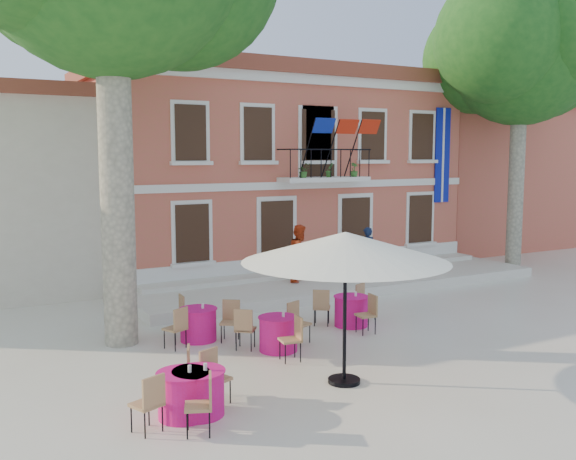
{
  "coord_description": "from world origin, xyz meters",
  "views": [
    {
      "loc": [
        -9.65,
        -12.81,
        4.34
      ],
      "look_at": [
        -0.56,
        3.5,
        2.13
      ],
      "focal_mm": 40.0,
      "sensor_mm": 36.0,
      "label": 1
    }
  ],
  "objects_px": {
    "patio_umbrella": "(345,247)",
    "cafe_table_4": "(351,309)",
    "cafe_table_1": "(278,332)",
    "pedestrian_navy": "(367,251)",
    "plane_tree_east": "(522,51)",
    "pedestrian_orange": "(300,253)",
    "cafe_table_3": "(198,323)",
    "cafe_table_2": "(199,391)",
    "cafe_table_0": "(183,393)"
  },
  "relations": [
    {
      "from": "pedestrian_navy",
      "to": "cafe_table_4",
      "type": "xyz_separation_m",
      "value": [
        -3.51,
        -4.16,
        -0.68
      ]
    },
    {
      "from": "pedestrian_orange",
      "to": "cafe_table_2",
      "type": "xyz_separation_m",
      "value": [
        -6.43,
        -7.68,
        -0.79
      ]
    },
    {
      "from": "patio_umbrella",
      "to": "cafe_table_3",
      "type": "height_order",
      "value": "patio_umbrella"
    },
    {
      "from": "cafe_table_2",
      "to": "cafe_table_4",
      "type": "distance_m",
      "value": 6.4
    },
    {
      "from": "cafe_table_0",
      "to": "cafe_table_4",
      "type": "xyz_separation_m",
      "value": [
        5.69,
        3.36,
        0.01
      ]
    },
    {
      "from": "cafe_table_2",
      "to": "cafe_table_3",
      "type": "distance_m",
      "value": 4.36
    },
    {
      "from": "pedestrian_navy",
      "to": "cafe_table_3",
      "type": "xyz_separation_m",
      "value": [
        -7.37,
        -3.49,
        -0.68
      ]
    },
    {
      "from": "plane_tree_east",
      "to": "pedestrian_navy",
      "type": "bearing_deg",
      "value": 177.91
    },
    {
      "from": "plane_tree_east",
      "to": "cafe_table_1",
      "type": "relative_size",
      "value": 5.95
    },
    {
      "from": "cafe_table_0",
      "to": "cafe_table_2",
      "type": "height_order",
      "value": "same"
    },
    {
      "from": "pedestrian_orange",
      "to": "patio_umbrella",
      "type": "bearing_deg",
      "value": -155.89
    },
    {
      "from": "cafe_table_2",
      "to": "cafe_table_1",
      "type": "bearing_deg",
      "value": 41.07
    },
    {
      "from": "cafe_table_0",
      "to": "cafe_table_3",
      "type": "distance_m",
      "value": 4.43
    },
    {
      "from": "patio_umbrella",
      "to": "pedestrian_navy",
      "type": "xyz_separation_m",
      "value": [
        5.96,
        7.47,
        -1.5
      ]
    },
    {
      "from": "patio_umbrella",
      "to": "cafe_table_4",
      "type": "height_order",
      "value": "patio_umbrella"
    },
    {
      "from": "cafe_table_1",
      "to": "cafe_table_4",
      "type": "relative_size",
      "value": 0.99
    },
    {
      "from": "cafe_table_0",
      "to": "cafe_table_2",
      "type": "xyz_separation_m",
      "value": [
        0.26,
        -0.04,
        0.0
      ]
    },
    {
      "from": "plane_tree_east",
      "to": "patio_umbrella",
      "type": "bearing_deg",
      "value": -150.37
    },
    {
      "from": "plane_tree_east",
      "to": "cafe_table_1",
      "type": "bearing_deg",
      "value": -159.34
    },
    {
      "from": "patio_umbrella",
      "to": "pedestrian_orange",
      "type": "distance_m",
      "value": 8.46
    },
    {
      "from": "pedestrian_navy",
      "to": "pedestrian_orange",
      "type": "relative_size",
      "value": 0.89
    },
    {
      "from": "pedestrian_navy",
      "to": "patio_umbrella",
      "type": "bearing_deg",
      "value": 68.89
    },
    {
      "from": "plane_tree_east",
      "to": "cafe_table_2",
      "type": "distance_m",
      "value": 18.95
    },
    {
      "from": "cafe_table_3",
      "to": "cafe_table_4",
      "type": "relative_size",
      "value": 1.0
    },
    {
      "from": "plane_tree_east",
      "to": "cafe_table_1",
      "type": "distance_m",
      "value": 15.75
    },
    {
      "from": "cafe_table_2",
      "to": "cafe_table_4",
      "type": "bearing_deg",
      "value": 32.01
    },
    {
      "from": "plane_tree_east",
      "to": "cafe_table_0",
      "type": "height_order",
      "value": "plane_tree_east"
    },
    {
      "from": "patio_umbrella",
      "to": "cafe_table_4",
      "type": "bearing_deg",
      "value": 53.46
    },
    {
      "from": "patio_umbrella",
      "to": "pedestrian_navy",
      "type": "height_order",
      "value": "patio_umbrella"
    },
    {
      "from": "pedestrian_navy",
      "to": "cafe_table_0",
      "type": "relative_size",
      "value": 0.84
    },
    {
      "from": "pedestrian_orange",
      "to": "cafe_table_3",
      "type": "distance_m",
      "value": 6.11
    },
    {
      "from": "plane_tree_east",
      "to": "cafe_table_1",
      "type": "xyz_separation_m",
      "value": [
        -12.85,
        -4.85,
        -7.71
      ]
    },
    {
      "from": "cafe_table_0",
      "to": "cafe_table_1",
      "type": "distance_m",
      "value": 3.93
    },
    {
      "from": "pedestrian_navy",
      "to": "pedestrian_orange",
      "type": "height_order",
      "value": "pedestrian_orange"
    },
    {
      "from": "plane_tree_east",
      "to": "cafe_table_4",
      "type": "distance_m",
      "value": 13.41
    },
    {
      "from": "cafe_table_1",
      "to": "cafe_table_4",
      "type": "distance_m",
      "value": 2.76
    },
    {
      "from": "patio_umbrella",
      "to": "plane_tree_east",
      "type": "bearing_deg",
      "value": 29.63
    },
    {
      "from": "cafe_table_1",
      "to": "cafe_table_2",
      "type": "height_order",
      "value": "same"
    },
    {
      "from": "cafe_table_1",
      "to": "cafe_table_4",
      "type": "xyz_separation_m",
      "value": [
        2.6,
        0.93,
        0.0
      ]
    },
    {
      "from": "cafe_table_2",
      "to": "cafe_table_3",
      "type": "height_order",
      "value": "same"
    },
    {
      "from": "cafe_table_4",
      "to": "plane_tree_east",
      "type": "bearing_deg",
      "value": 20.91
    },
    {
      "from": "plane_tree_east",
      "to": "cafe_table_4",
      "type": "height_order",
      "value": "plane_tree_east"
    },
    {
      "from": "cafe_table_4",
      "to": "cafe_table_1",
      "type": "bearing_deg",
      "value": -160.33
    },
    {
      "from": "cafe_table_2",
      "to": "plane_tree_east",
      "type": "bearing_deg",
      "value": 25.0
    },
    {
      "from": "cafe_table_3",
      "to": "cafe_table_4",
      "type": "xyz_separation_m",
      "value": [
        3.86,
        -0.68,
        0.0
      ]
    },
    {
      "from": "patio_umbrella",
      "to": "cafe_table_1",
      "type": "bearing_deg",
      "value": 93.57
    },
    {
      "from": "pedestrian_navy",
      "to": "cafe_table_4",
      "type": "bearing_deg",
      "value": 67.34
    },
    {
      "from": "cafe_table_2",
      "to": "cafe_table_4",
      "type": "height_order",
      "value": "same"
    },
    {
      "from": "cafe_table_3",
      "to": "pedestrian_navy",
      "type": "bearing_deg",
      "value": 25.31
    },
    {
      "from": "pedestrian_navy",
      "to": "plane_tree_east",
      "type": "bearing_deg",
      "value": -164.61
    }
  ]
}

